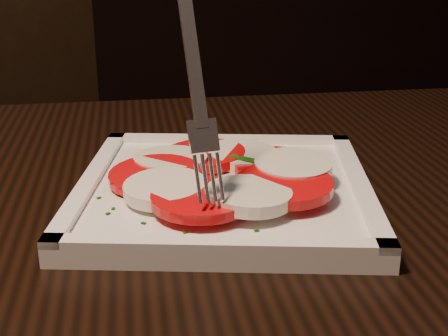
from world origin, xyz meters
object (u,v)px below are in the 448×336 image
at_px(table, 122,331).
at_px(plate, 224,192).
at_px(fork, 190,65).
at_px(chair, 13,175).

xyz_separation_m(table, plate, (0.10, 0.03, 0.11)).
distance_m(plate, fork, 0.13).
bearing_deg(fork, chair, 100.66).
height_order(chair, plate, chair).
height_order(table, plate, plate).
bearing_deg(fork, table, 173.44).
bearing_deg(table, chair, 104.00).
distance_m(chair, fork, 0.83).
bearing_deg(plate, table, -160.53).
bearing_deg(chair, table, -94.80).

